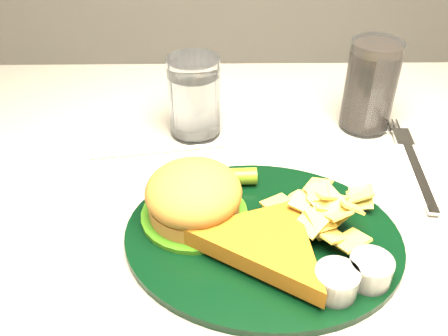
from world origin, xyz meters
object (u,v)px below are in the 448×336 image
Objects in this scene: dinner_plate at (264,217)px; water_glass at (194,97)px; cola_glass at (370,86)px; fork_napkin at (417,172)px.

water_glass is (-0.09, 0.24, 0.02)m from dinner_plate.
cola_glass reaches higher than water_glass.
cola_glass is at bearing 112.94° from fork_napkin.
water_glass is 0.87× the size of cola_glass.
fork_napkin is at bearing -20.85° from water_glass.
dinner_plate is 1.65× the size of fork_napkin.
dinner_plate reaches higher than fork_napkin.
water_glass is at bearing 163.98° from fork_napkin.
water_glass is 0.33m from fork_napkin.
fork_napkin is at bearing 36.46° from dinner_plate.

